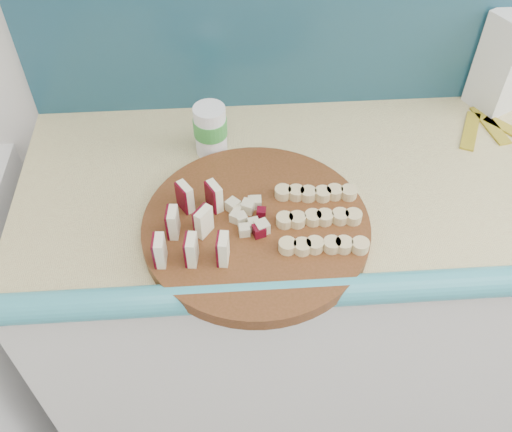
{
  "coord_description": "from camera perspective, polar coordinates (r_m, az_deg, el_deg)",
  "views": [
    {
      "loc": [
        -0.54,
        0.6,
        1.79
      ],
      "look_at": [
        -0.49,
        1.35,
        0.96
      ],
      "focal_mm": 40.0,
      "sensor_mm": 36.0,
      "label": 1
    }
  ],
  "objects": [
    {
      "name": "banana_peel",
      "position": [
        1.5,
        22.44,
        8.04
      ],
      "size": [
        0.21,
        0.17,
        0.01
      ],
      "rotation": [
        0.0,
        0.0,
        0.0
      ],
      "color": "gold",
      "rests_on": "kitchen_counter"
    },
    {
      "name": "banana_slices",
      "position": [
        1.14,
        6.35,
        -0.2
      ],
      "size": [
        0.18,
        0.18,
        0.02
      ],
      "color": "#D8BF84",
      "rests_on": "cutting_board"
    },
    {
      "name": "backsplash",
      "position": [
        1.49,
        23.25,
        19.06
      ],
      "size": [
        2.2,
        0.02,
        0.5
      ],
      "primitive_type": "cube",
      "color": "teal",
      "rests_on": "kitchen_counter"
    },
    {
      "name": "apple_chunks",
      "position": [
        1.13,
        -1.5,
        -0.34
      ],
      "size": [
        0.06,
        0.07,
        0.02
      ],
      "color": "beige",
      "rests_on": "cutting_board"
    },
    {
      "name": "kitchen_counter",
      "position": [
        1.73,
        19.52,
        -6.66
      ],
      "size": [
        2.2,
        0.63,
        0.91
      ],
      "color": "white",
      "rests_on": "ground"
    },
    {
      "name": "canister",
      "position": [
        1.3,
        -4.58,
        8.63
      ],
      "size": [
        0.08,
        0.08,
        0.12
      ],
      "rotation": [
        0.0,
        0.0,
        -0.42
      ],
      "color": "white",
      "rests_on": "kitchen_counter"
    },
    {
      "name": "flour_bag",
      "position": [
        1.54,
        24.14,
        14.12
      ],
      "size": [
        0.17,
        0.16,
        0.24
      ],
      "primitive_type": "cube",
      "rotation": [
        0.0,
        0.0,
        0.49
      ],
      "color": "white",
      "rests_on": "kitchen_counter"
    },
    {
      "name": "apple_wedges",
      "position": [
        1.1,
        -6.36,
        -0.99
      ],
      "size": [
        0.14,
        0.18,
        0.06
      ],
      "color": "#FCF2C9",
      "rests_on": "cutting_board"
    },
    {
      "name": "cutting_board",
      "position": [
        1.15,
        0.0,
        -1.15
      ],
      "size": [
        0.48,
        0.48,
        0.03
      ],
      "primitive_type": "cylinder",
      "rotation": [
        0.0,
        0.0,
        -0.04
      ],
      "color": "#482A0F",
      "rests_on": "kitchen_counter"
    }
  ]
}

